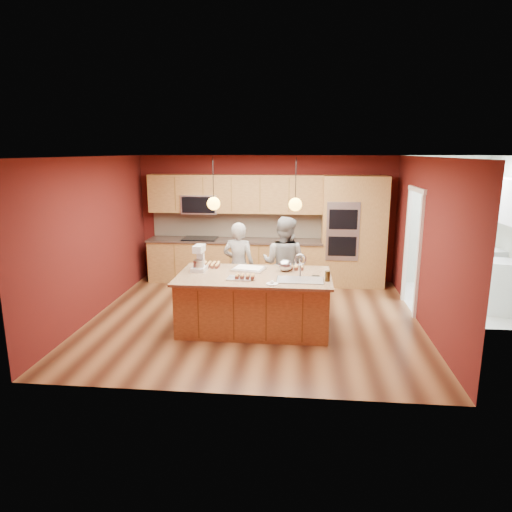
# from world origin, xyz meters

# --- Properties ---
(floor) EXTENTS (5.50, 5.50, 0.00)m
(floor) POSITION_xyz_m (0.00, 0.00, 0.00)
(floor) COLOR #3F2113
(floor) RESTS_ON ground
(ceiling) EXTENTS (5.50, 5.50, 0.00)m
(ceiling) POSITION_xyz_m (0.00, 0.00, 2.70)
(ceiling) COLOR white
(ceiling) RESTS_ON ground
(wall_back) EXTENTS (5.50, 0.00, 5.50)m
(wall_back) POSITION_xyz_m (0.00, 2.50, 1.35)
(wall_back) COLOR #4F1411
(wall_back) RESTS_ON ground
(wall_front) EXTENTS (5.50, 0.00, 5.50)m
(wall_front) POSITION_xyz_m (0.00, -2.50, 1.35)
(wall_front) COLOR #4F1411
(wall_front) RESTS_ON ground
(wall_left) EXTENTS (0.00, 5.00, 5.00)m
(wall_left) POSITION_xyz_m (-2.75, 0.00, 1.35)
(wall_left) COLOR #4F1411
(wall_left) RESTS_ON ground
(wall_right) EXTENTS (0.00, 5.00, 5.00)m
(wall_right) POSITION_xyz_m (2.75, 0.00, 1.35)
(wall_right) COLOR #4F1411
(wall_right) RESTS_ON ground
(cabinet_run) EXTENTS (3.74, 0.64, 2.30)m
(cabinet_run) POSITION_xyz_m (-0.68, 2.25, 0.98)
(cabinet_run) COLOR brown
(cabinet_run) RESTS_ON floor
(oven_column) EXTENTS (1.30, 0.62, 2.30)m
(oven_column) POSITION_xyz_m (1.85, 2.19, 1.15)
(oven_column) COLOR brown
(oven_column) RESTS_ON floor
(doorway_trim) EXTENTS (0.08, 1.11, 2.20)m
(doorway_trim) POSITION_xyz_m (2.73, 0.80, 1.05)
(doorway_trim) COLOR white
(doorway_trim) RESTS_ON wall_right
(laundry_room) EXTENTS (2.60, 2.70, 2.70)m
(laundry_room) POSITION_xyz_m (4.35, 1.20, 1.95)
(laundry_room) COLOR beige
(laundry_room) RESTS_ON ground
(pendant_left) EXTENTS (0.20, 0.20, 0.80)m
(pendant_left) POSITION_xyz_m (-0.58, -0.41, 2.00)
(pendant_left) COLOR black
(pendant_left) RESTS_ON ceiling
(pendant_right) EXTENTS (0.20, 0.20, 0.80)m
(pendant_right) POSITION_xyz_m (0.67, -0.41, 2.00)
(pendant_right) COLOR black
(pendant_right) RESTS_ON ceiling
(island) EXTENTS (2.41, 1.35, 1.27)m
(island) POSITION_xyz_m (0.06, -0.41, 0.45)
(island) COLOR brown
(island) RESTS_ON floor
(person_left) EXTENTS (0.62, 0.46, 1.57)m
(person_left) POSITION_xyz_m (-0.33, 0.51, 0.79)
(person_left) COLOR black
(person_left) RESTS_ON floor
(person_right) EXTENTS (0.98, 0.86, 1.68)m
(person_right) POSITION_xyz_m (0.48, 0.51, 0.84)
(person_right) COLOR gray
(person_right) RESTS_ON floor
(stand_mixer) EXTENTS (0.24, 0.32, 0.42)m
(stand_mixer) POSITION_xyz_m (-0.87, -0.24, 1.07)
(stand_mixer) COLOR silver
(stand_mixer) RESTS_ON island
(sheet_cake) EXTENTS (0.58, 0.48, 0.05)m
(sheet_cake) POSITION_xyz_m (-0.07, -0.13, 0.91)
(sheet_cake) COLOR white
(sheet_cake) RESTS_ON island
(cooling_rack) EXTENTS (0.38, 0.28, 0.02)m
(cooling_rack) POSITION_xyz_m (-0.15, -0.67, 0.90)
(cooling_rack) COLOR silver
(cooling_rack) RESTS_ON island
(mixing_bowl) EXTENTS (0.24, 0.24, 0.20)m
(mixing_bowl) POSITION_xyz_m (0.52, -0.13, 0.98)
(mixing_bowl) COLOR #AFB3B7
(mixing_bowl) RESTS_ON island
(plate) EXTENTS (0.18, 0.18, 0.01)m
(plate) POSITION_xyz_m (0.36, -0.91, 0.89)
(plate) COLOR white
(plate) RESTS_ON island
(tumbler) EXTENTS (0.08, 0.08, 0.16)m
(tumbler) POSITION_xyz_m (1.17, -0.66, 0.96)
(tumbler) COLOR #37260D
(tumbler) RESTS_ON island
(phone) EXTENTS (0.12, 0.08, 0.01)m
(phone) POSITION_xyz_m (1.01, -0.41, 0.89)
(phone) COLOR black
(phone) RESTS_ON island
(cupcakes_left) EXTENTS (0.31, 0.31, 0.07)m
(cupcakes_left) POSITION_xyz_m (-0.74, 0.03, 0.92)
(cupcakes_left) COLOR tan
(cupcakes_left) RESTS_ON island
(cupcakes_rack) EXTENTS (0.31, 0.16, 0.07)m
(cupcakes_rack) POSITION_xyz_m (-0.07, -0.70, 0.94)
(cupcakes_rack) COLOR tan
(cupcakes_rack) RESTS_ON island
(cupcakes_right) EXTENTS (0.25, 0.25, 0.07)m
(cupcakes_right) POSITION_xyz_m (0.70, 0.02, 0.92)
(cupcakes_right) COLOR tan
(cupcakes_right) RESTS_ON island
(washer) EXTENTS (0.70, 0.71, 0.93)m
(washer) POSITION_xyz_m (4.19, 0.77, 0.47)
(washer) COLOR silver
(washer) RESTS_ON floor
(dryer) EXTENTS (0.74, 0.76, 0.99)m
(dryer) POSITION_xyz_m (4.20, 1.49, 0.50)
(dryer) COLOR silver
(dryer) RESTS_ON floor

